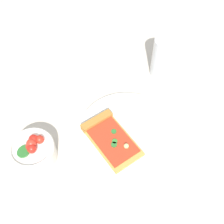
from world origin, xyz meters
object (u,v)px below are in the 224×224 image
object	(u,v)px
plate	(127,133)
salad_bowl	(33,151)
pizza_slice_main	(109,137)
soda_glass	(164,58)

from	to	relation	value
plate	salad_bowl	distance (m)	0.24
pizza_slice_main	soda_glass	size ratio (longest dim) A/B	1.39
pizza_slice_main	soda_glass	distance (m)	0.29
plate	pizza_slice_main	bearing A→B (deg)	-49.03
soda_glass	pizza_slice_main	bearing A→B (deg)	-13.83
pizza_slice_main	salad_bowl	size ratio (longest dim) A/B	1.65
pizza_slice_main	soda_glass	world-z (taller)	soda_glass
pizza_slice_main	salad_bowl	bearing A→B (deg)	-55.97
pizza_slice_main	salad_bowl	xyz separation A→B (m)	(0.11, -0.16, 0.01)
salad_bowl	plate	bearing A→B (deg)	125.51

